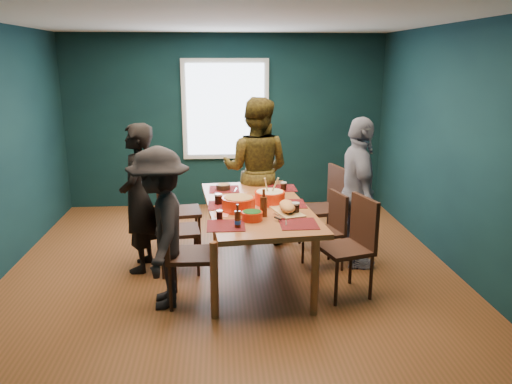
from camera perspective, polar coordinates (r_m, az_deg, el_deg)
room at (r=5.74m, az=-3.16°, el=5.51°), size 5.01×5.01×2.71m
dining_table at (r=5.39m, az=0.11°, el=-2.23°), size 1.24×2.18×0.79m
chair_left_far at (r=6.15m, az=-9.52°, el=-1.38°), size 0.53×0.53×1.03m
chair_left_mid at (r=5.56m, az=-9.82°, el=-3.51°), size 0.50×0.50×0.98m
chair_left_near at (r=4.85m, az=-8.50°, el=-6.08°), size 0.47×0.47×1.00m
chair_right_far at (r=6.28m, az=8.33°, el=-1.02°), size 0.57×0.57×1.03m
chair_right_mid at (r=5.71m, az=8.45°, el=-3.67°), size 0.48×0.48×0.87m
chair_right_near at (r=5.07m, az=11.12°, el=-5.26°), size 0.56×0.56×1.00m
person_far_left at (r=5.64m, az=-13.30°, el=-0.71°), size 0.43×0.63×1.65m
person_back at (r=6.42m, az=0.01°, el=2.53°), size 1.07×0.95×1.86m
person_right at (r=5.70m, az=11.59°, el=-0.16°), size 0.45×1.02×1.71m
person_near_left at (r=4.78m, az=-10.86°, el=-4.11°), size 0.65×1.04×1.55m
bowl_salad at (r=5.15m, az=-2.00°, el=-1.30°), size 0.34×0.34×0.14m
bowl_dumpling at (r=5.40m, az=1.59°, el=-0.55°), size 0.33×0.33×0.31m
bowl_herbs at (r=4.84m, az=-0.46°, el=-2.69°), size 0.21×0.21×0.09m
cutting_board at (r=5.09m, az=3.59°, el=-1.77°), size 0.33×0.56×0.12m
small_bowl at (r=5.98m, az=-3.77°, el=0.59°), size 0.17×0.17×0.07m
beer_bottle_a at (r=4.62m, az=-2.11°, el=-3.14°), size 0.06×0.06×0.23m
beer_bottle_b at (r=4.95m, az=0.88°, el=-1.59°), size 0.07×0.07×0.28m
cola_glass_a at (r=4.89m, az=-4.20°, el=-2.56°), size 0.06×0.06×0.09m
cola_glass_b at (r=5.06m, az=4.54°, el=-1.78°), size 0.08×0.08×0.11m
cola_glass_c at (r=5.94m, az=3.17°, el=0.70°), size 0.07×0.07×0.10m
cola_glass_d at (r=5.38m, az=-4.32°, el=-0.76°), size 0.08×0.08×0.12m
napkin_a at (r=5.46m, az=3.73°, el=-1.18°), size 0.18×0.18×0.00m
napkin_b at (r=5.02m, az=-3.93°, el=-2.64°), size 0.16×0.16×0.00m
napkin_c at (r=4.77m, az=4.81°, el=-3.61°), size 0.14×0.14×0.00m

